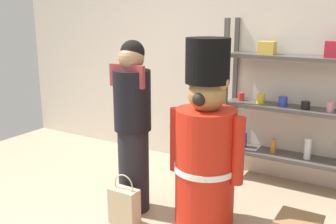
{
  "coord_description": "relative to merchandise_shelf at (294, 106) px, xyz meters",
  "views": [
    {
      "loc": [
        1.78,
        -2.14,
        1.84
      ],
      "look_at": [
        0.06,
        0.72,
        1.0
      ],
      "focal_mm": 41.83,
      "sensor_mm": 36.0,
      "label": 1
    }
  ],
  "objects": [
    {
      "name": "person_shopper",
      "position": [
        -1.14,
        -1.31,
        -0.05
      ],
      "size": [
        0.36,
        0.34,
        1.62
      ],
      "color": "black",
      "rests_on": "ground_plane"
    },
    {
      "name": "merchandise_shelf",
      "position": [
        0.0,
        0.0,
        0.0
      ],
      "size": [
        1.49,
        0.35,
        1.8
      ],
      "color": "#4C4742",
      "rests_on": "ground_plane"
    },
    {
      "name": "back_wall",
      "position": [
        -0.86,
        0.22,
        0.4
      ],
      "size": [
        6.4,
        0.12,
        2.6
      ],
      "primitive_type": "cube",
      "color": "silver",
      "rests_on": "ground_plane"
    },
    {
      "name": "shopping_bag",
      "position": [
        -1.05,
        -1.59,
        -0.72
      ],
      "size": [
        0.27,
        0.14,
        0.47
      ],
      "color": "#C1AD89",
      "rests_on": "ground_plane"
    },
    {
      "name": "teddy_bear_guard",
      "position": [
        -0.45,
        -1.2,
        -0.18
      ],
      "size": [
        0.7,
        0.54,
        1.65
      ],
      "color": "red",
      "rests_on": "ground_plane"
    }
  ]
}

